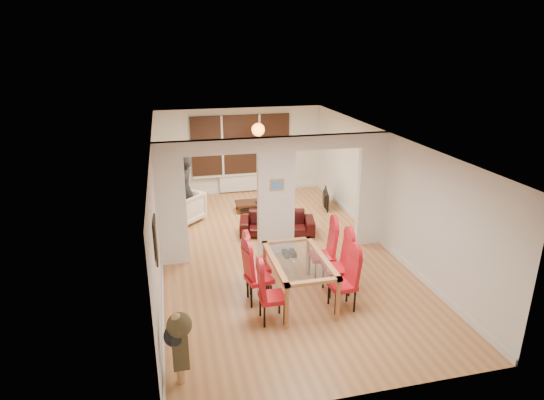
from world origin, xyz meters
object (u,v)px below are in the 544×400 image
object	(u,v)px
dining_chair_rc	(322,252)
bottle	(262,197)
bowl	(259,201)
dining_chair_rb	(337,265)
sofa	(277,223)
coffee_table	(256,206)
person	(185,189)
dining_table	(298,278)
dining_chair_la	(272,293)
dining_chair_lc	(258,264)
armchair	(184,207)
dining_chair_ra	(342,281)
television	(323,199)
dining_chair_lb	(259,274)

from	to	relation	value
dining_chair_rc	bottle	xyz separation A→B (m)	(-0.33, 4.09, -0.19)
bowl	dining_chair_rb	bearing A→B (deg)	-83.44
sofa	coffee_table	distance (m)	1.72
person	bottle	xyz separation A→B (m)	(2.07, 0.33, -0.48)
dining_table	dining_chair_rb	distance (m)	0.77
bottle	dining_chair_la	bearing A→B (deg)	-100.20
dining_chair_lc	person	xyz separation A→B (m)	(-1.09, 3.86, 0.34)
armchair	person	distance (m)	0.48
dining_chair_rc	person	xyz separation A→B (m)	(-2.40, 3.75, 0.29)
dining_table	armchair	world-z (taller)	dining_table
sofa	dining_chair_lc	bearing A→B (deg)	-99.94
dining_chair_lc	dining_chair_rc	bearing A→B (deg)	0.83
dining_chair_ra	coffee_table	xyz separation A→B (m)	(-0.48, 5.19, -0.40)
television	sofa	bearing A→B (deg)	145.63
dining_chair_rc	coffee_table	distance (m)	4.17
dining_chair_ra	coffee_table	bearing A→B (deg)	89.69
dining_table	dining_chair_ra	size ratio (longest dim) A/B	1.64
dining_chair_rc	armchair	xyz separation A→B (m)	(-2.48, 3.71, -0.18)
dining_table	armchair	bearing A→B (deg)	112.91
dining_table	dining_chair_lb	world-z (taller)	dining_chair_lb
dining_table	dining_chair_ra	bearing A→B (deg)	-36.05
armchair	dining_table	bearing A→B (deg)	-22.13
dining_chair_ra	dining_table	bearing A→B (deg)	138.35
dining_chair_lb	dining_chair_rc	size ratio (longest dim) A/B	0.94
dining_chair_rb	sofa	size ratio (longest dim) A/B	0.62
dining_table	person	distance (m)	4.71
bowl	dining_table	bearing A→B (deg)	-92.83
coffee_table	dining_chair_la	bearing A→B (deg)	-98.51
dining_chair_lb	armchair	bearing A→B (deg)	93.11
dining_chair_la	dining_chair_rc	size ratio (longest dim) A/B	0.90
dining_chair_ra	armchair	distance (m)	5.39
sofa	coffee_table	world-z (taller)	sofa
dining_chair_la	dining_chair_rc	xyz separation A→B (m)	(1.28, 1.16, 0.06)
person	sofa	bearing A→B (deg)	73.88
television	coffee_table	bearing A→B (deg)	98.22
dining_chair_lc	person	distance (m)	4.02
dining_chair_lb	television	size ratio (longest dim) A/B	1.24
dining_chair_ra	dining_chair_rb	distance (m)	0.54
bottle	person	bearing A→B (deg)	-170.85
armchair	coffee_table	xyz separation A→B (m)	(1.99, 0.40, -0.27)
dining_chair_lb	dining_chair_lc	size ratio (longest dim) A/B	1.02
dining_chair_ra	dining_chair_rc	world-z (taller)	dining_chair_rc
dining_chair_lb	dining_chair_rb	xyz separation A→B (m)	(1.46, -0.01, 0.02)
dining_chair_ra	coffee_table	distance (m)	5.23
dining_chair_rb	dining_chair_rc	distance (m)	0.55
dining_table	dining_chair_rc	distance (m)	0.91
dining_chair_rc	sofa	xyz separation A→B (m)	(-0.31, 2.41, -0.31)
sofa	dining_chair_ra	bearing A→B (deg)	-73.35
dining_chair_ra	armchair	bearing A→B (deg)	111.72
dining_chair_ra	armchair	world-z (taller)	dining_chair_ra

